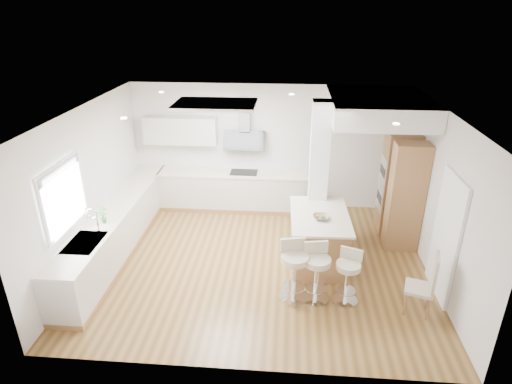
# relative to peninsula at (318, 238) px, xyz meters

# --- Properties ---
(ground) EXTENTS (6.00, 6.00, 0.00)m
(ground) POSITION_rel_peninsula_xyz_m (-1.07, -0.18, -0.48)
(ground) COLOR olive
(ground) RESTS_ON ground
(ceiling) EXTENTS (6.00, 5.00, 0.02)m
(ceiling) POSITION_rel_peninsula_xyz_m (-1.07, -0.18, -0.48)
(ceiling) COLOR white
(ceiling) RESTS_ON ground
(wall_back) EXTENTS (6.00, 0.04, 2.80)m
(wall_back) POSITION_rel_peninsula_xyz_m (-1.07, 2.32, 0.92)
(wall_back) COLOR silver
(wall_back) RESTS_ON ground
(wall_left) EXTENTS (0.04, 5.00, 2.80)m
(wall_left) POSITION_rel_peninsula_xyz_m (-4.07, -0.18, 0.92)
(wall_left) COLOR silver
(wall_left) RESTS_ON ground
(wall_right) EXTENTS (0.04, 5.00, 2.80)m
(wall_right) POSITION_rel_peninsula_xyz_m (1.93, -0.18, 0.92)
(wall_right) COLOR silver
(wall_right) RESTS_ON ground
(skylight) EXTENTS (4.10, 2.10, 0.06)m
(skylight) POSITION_rel_peninsula_xyz_m (-1.86, 0.42, 2.30)
(skylight) COLOR white
(skylight) RESTS_ON ground
(window_left) EXTENTS (0.06, 1.28, 1.07)m
(window_left) POSITION_rel_peninsula_xyz_m (-4.02, -1.08, 1.22)
(window_left) COLOR white
(window_left) RESTS_ON ground
(doorway_right) EXTENTS (0.05, 1.00, 2.10)m
(doorway_right) POSITION_rel_peninsula_xyz_m (1.91, -0.78, 0.52)
(doorway_right) COLOR #413A33
(doorway_right) RESTS_ON ground
(counter_left) EXTENTS (0.63, 4.50, 1.35)m
(counter_left) POSITION_rel_peninsula_xyz_m (-3.77, 0.05, -0.02)
(counter_left) COLOR #A17345
(counter_left) RESTS_ON ground
(counter_back) EXTENTS (3.62, 0.63, 2.50)m
(counter_back) POSITION_rel_peninsula_xyz_m (-1.98, 2.04, 0.22)
(counter_back) COLOR #A17345
(counter_back) RESTS_ON ground
(pillar) EXTENTS (0.35, 0.35, 2.80)m
(pillar) POSITION_rel_peninsula_xyz_m (-0.02, 0.77, 0.92)
(pillar) COLOR white
(pillar) RESTS_ON ground
(soffit) EXTENTS (1.78, 2.20, 0.40)m
(soffit) POSITION_rel_peninsula_xyz_m (1.03, 1.22, 2.12)
(soffit) COLOR white
(soffit) RESTS_ON ground
(oven_column) EXTENTS (0.63, 1.21, 2.10)m
(oven_column) POSITION_rel_peninsula_xyz_m (1.61, 1.05, 0.57)
(oven_column) COLOR #A17345
(oven_column) RESTS_ON ground
(peninsula) EXTENTS (1.06, 1.57, 1.01)m
(peninsula) POSITION_rel_peninsula_xyz_m (0.00, 0.00, 0.00)
(peninsula) COLOR #A17345
(peninsula) RESTS_ON ground
(bar_stool_a) EXTENTS (0.54, 0.54, 1.02)m
(bar_stool_a) POSITION_rel_peninsula_xyz_m (-0.44, -1.13, 0.10)
(bar_stool_a) COLOR silver
(bar_stool_a) RESTS_ON ground
(bar_stool_b) EXTENTS (0.51, 0.51, 0.98)m
(bar_stool_b) POSITION_rel_peninsula_xyz_m (-0.09, -1.13, 0.07)
(bar_stool_b) COLOR silver
(bar_stool_b) RESTS_ON ground
(bar_stool_c) EXTENTS (0.52, 0.52, 0.90)m
(bar_stool_c) POSITION_rel_peninsula_xyz_m (0.40, -1.14, 0.03)
(bar_stool_c) COLOR silver
(bar_stool_c) RESTS_ON ground
(dining_chair) EXTENTS (0.50, 0.50, 1.04)m
(dining_chair) POSITION_rel_peninsula_xyz_m (1.53, -1.34, 0.08)
(dining_chair) COLOR #C1B79D
(dining_chair) RESTS_ON ground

